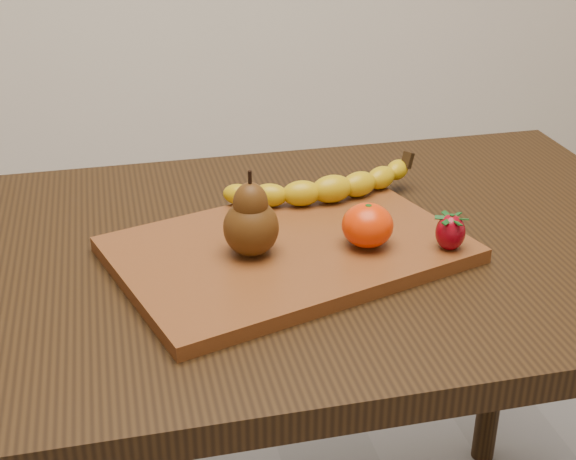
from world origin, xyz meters
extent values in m
cube|color=black|center=(0.00, 0.00, 0.74)|extent=(1.00, 0.70, 0.04)
cylinder|color=black|center=(-0.45, 0.30, 0.36)|extent=(0.05, 0.05, 0.72)
cylinder|color=black|center=(0.45, 0.30, 0.36)|extent=(0.05, 0.05, 0.72)
cube|color=brown|center=(-0.08, -0.03, 0.77)|extent=(0.52, 0.42, 0.02)
ellipsoid|color=red|center=(0.02, -0.06, 0.81)|extent=(0.08, 0.08, 0.06)
camera|label=1|loc=(-0.30, -0.96, 1.28)|focal=50.00mm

